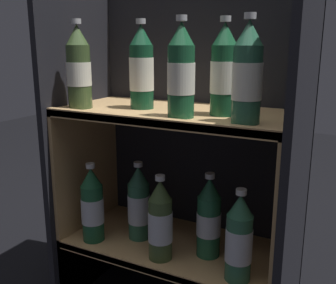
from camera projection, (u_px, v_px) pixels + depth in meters
The scene contains 15 objects.
fridge_back_wall at pixel (198, 139), 1.27m from camera, with size 0.70×0.02×1.03m, color black.
fridge_side_left at pixel (82, 139), 1.27m from camera, with size 0.02×0.35×1.03m, color black.
fridge_side_right at pixel (298, 168), 0.97m from camera, with size 0.02×0.35×1.03m, color black.
shelf_lower at pixel (174, 256), 1.19m from camera, with size 0.66×0.31×0.23m.
shelf_upper at pixel (174, 171), 1.13m from camera, with size 0.66×0.31×0.64m.
bottle_upper_front_0 at pixel (79, 69), 1.10m from camera, with size 0.07×0.07×0.25m.
bottle_upper_front_1 at pixel (181, 73), 0.96m from camera, with size 0.07×0.07×0.25m.
bottle_upper_front_2 at pixel (247, 75), 0.88m from camera, with size 0.07×0.07×0.25m.
bottle_upper_back_0 at pixel (142, 69), 1.09m from camera, with size 0.07×0.07×0.25m.
bottle_upper_back_1 at pixel (224, 72), 0.99m from camera, with size 0.07×0.07×0.25m.
bottle_lower_front_0 at pixel (92, 206), 1.19m from camera, with size 0.07×0.07×0.25m.
bottle_lower_front_1 at pixel (161, 222), 1.08m from camera, with size 0.07×0.07×0.25m.
bottle_lower_front_2 at pixel (239, 240), 0.98m from camera, with size 0.07×0.07×0.25m.
bottle_lower_back_0 at pixel (139, 204), 1.20m from camera, with size 0.07×0.07×0.25m.
bottle_lower_back_1 at pixel (209, 219), 1.10m from camera, with size 0.07×0.07×0.25m.
Camera 1 is at (0.48, -0.81, 0.81)m, focal length 42.00 mm.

